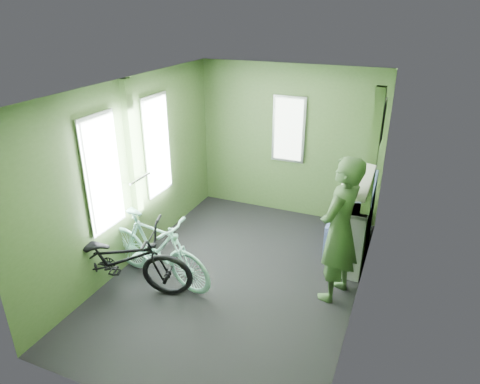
# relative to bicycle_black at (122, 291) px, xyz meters

# --- Properties ---
(room) EXTENTS (4.00, 4.02, 2.31)m
(room) POSITION_rel_bicycle_black_xyz_m (1.08, 0.82, 1.44)
(room) COLOR black
(room) RESTS_ON ground
(bicycle_black) EXTENTS (1.84, 1.12, 0.98)m
(bicycle_black) POSITION_rel_bicycle_black_xyz_m (0.00, 0.00, 0.00)
(bicycle_black) COLOR black
(bicycle_black) RESTS_ON ground
(bicycle_mint) EXTENTS (1.62, 0.82, 0.98)m
(bicycle_mint) POSITION_rel_bicycle_black_xyz_m (0.29, 0.34, 0.00)
(bicycle_mint) COLOR #92E1CF
(bicycle_mint) RESTS_ON ground
(passenger) EXTENTS (0.56, 0.78, 1.68)m
(passenger) POSITION_rel_bicycle_black_xyz_m (2.27, 0.90, 0.84)
(passenger) COLOR #304A28
(passenger) RESTS_ON ground
(waste_box) EXTENTS (0.26, 0.36, 0.87)m
(waste_box) POSITION_rel_bicycle_black_xyz_m (2.38, 1.42, 0.44)
(waste_box) COLOR slate
(waste_box) RESTS_ON ground
(bench_seat) EXTENTS (0.55, 0.96, 0.99)m
(bench_seat) POSITION_rel_bicycle_black_xyz_m (2.27, 2.04, 0.29)
(bench_seat) COLOR navy
(bench_seat) RESTS_ON ground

